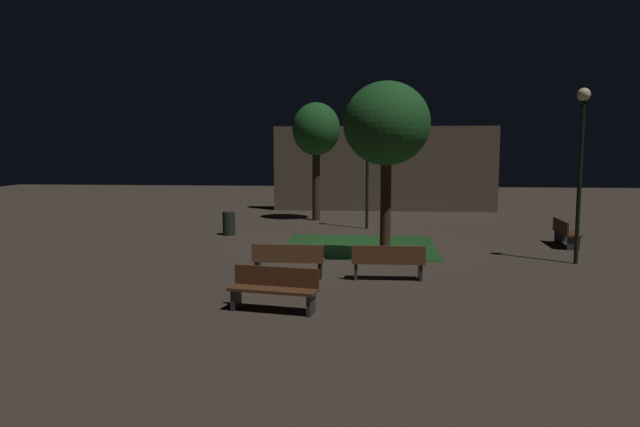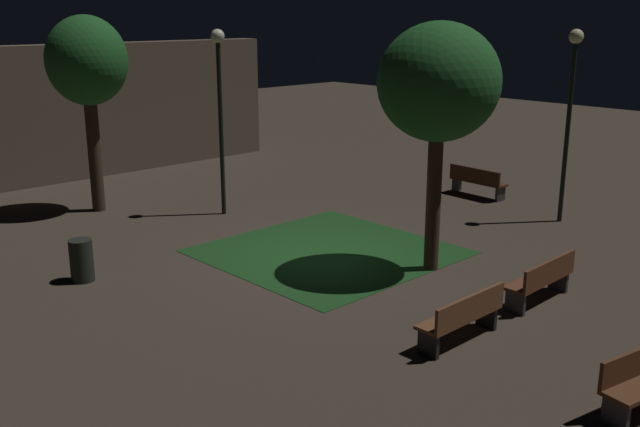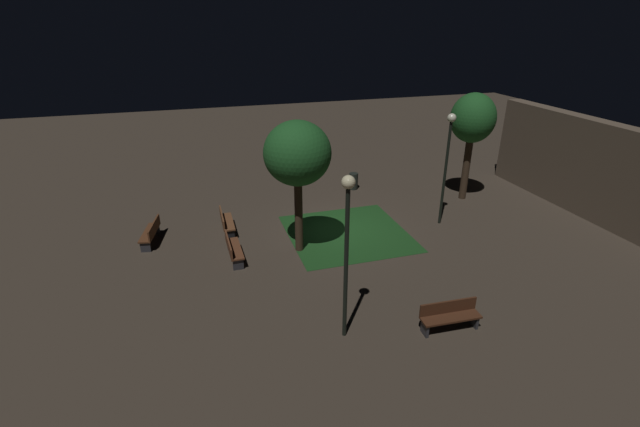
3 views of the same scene
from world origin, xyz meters
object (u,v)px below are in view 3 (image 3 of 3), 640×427
lamp_post_plaza_east (347,233)px  lamp_post_plaza_west (448,152)px  bench_path_side (450,315)px  trash_bin (353,181)px  bench_front_left (151,232)px  tree_left_canopy (473,120)px  tree_tall_center (297,155)px  bench_corner (226,221)px  bench_by_lamp (233,248)px

lamp_post_plaza_east → lamp_post_plaza_west: (-5.98, 6.66, -0.01)m
bench_path_side → lamp_post_plaza_east: (-0.63, -3.05, 2.82)m
lamp_post_plaza_west → trash_bin: (-5.13, -2.17, -2.85)m
bench_front_left → lamp_post_plaza_west: lamp_post_plaza_west is taller
trash_bin → tree_left_canopy: bearing=59.7°
tree_tall_center → lamp_post_plaza_east: bearing=-0.4°
tree_tall_center → bench_path_side: bearing=26.6°
bench_corner → bench_front_left: 3.00m
bench_path_side → lamp_post_plaza_west: size_ratio=0.37×
bench_front_left → tree_left_canopy: (-0.56, 14.89, 3.51)m
bench_path_side → trash_bin: size_ratio=2.08×
bench_by_lamp → bench_path_side: 8.20m
bench_path_side → trash_bin: 11.82m
trash_bin → lamp_post_plaza_east: bearing=-22.0°
bench_corner → lamp_post_plaza_west: bearing=78.4°
trash_bin → bench_by_lamp: bearing=-50.8°
bench_path_side → bench_corner: bearing=-146.5°
bench_corner → trash_bin: bench_corner is taller
bench_corner → lamp_post_plaza_east: bearing=18.1°
bench_path_side → tree_left_canopy: (-8.91, 6.29, 3.51)m
bench_by_lamp → tree_tall_center: tree_tall_center is taller
tree_left_canopy → trash_bin: bearing=-120.3°
bench_corner → tree_tall_center: (2.48, 2.60, 3.43)m
bench_by_lamp → lamp_post_plaza_west: 9.66m
lamp_post_plaza_east → tree_tall_center: bearing=179.6°
bench_by_lamp → tree_tall_center: 4.30m
lamp_post_plaza_west → trash_bin: size_ratio=5.59×
bench_front_left → tree_left_canopy: bearing=92.1°
bench_front_left → tree_tall_center: 6.96m
bench_path_side → lamp_post_plaza_west: lamp_post_plaza_west is taller
bench_path_side → lamp_post_plaza_west: 8.03m
lamp_post_plaza_east → tree_left_canopy: bearing=131.6°
lamp_post_plaza_east → trash_bin: 12.32m
bench_by_lamp → bench_front_left: bearing=-128.3°
bench_corner → bench_front_left: same height
lamp_post_plaza_east → lamp_post_plaza_west: bearing=131.9°
bench_corner → lamp_post_plaza_west: 9.82m
lamp_post_plaza_west → lamp_post_plaza_east: bearing=-48.1°
tree_tall_center → tree_left_canopy: tree_left_canopy is taller
lamp_post_plaza_east → trash_bin: size_ratio=5.61×
bench_path_side → bench_by_lamp: bearing=-136.9°
bench_path_side → tree_left_canopy: bearing=144.8°
tree_tall_center → lamp_post_plaza_east: (5.38, -0.04, -0.61)m
bench_by_lamp → lamp_post_plaza_west: (-0.62, 9.22, 2.81)m
tree_tall_center → lamp_post_plaza_west: size_ratio=1.05×
lamp_post_plaza_east → bench_path_side: bearing=78.4°
bench_corner → lamp_post_plaza_west: lamp_post_plaza_west is taller
lamp_post_plaza_west → trash_bin: 6.26m
bench_by_lamp → trash_bin: size_ratio=2.07×
bench_front_left → trash_bin: (-3.39, 10.05, -0.04)m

